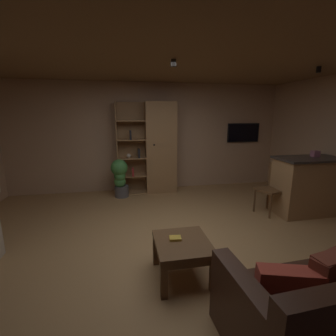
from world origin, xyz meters
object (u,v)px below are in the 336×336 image
at_px(bookshelf_cabinet, 157,149).
at_px(tissue_box, 315,154).
at_px(coffee_table, 182,249).
at_px(dining_chair, 273,186).
at_px(leather_couch, 332,310).
at_px(table_book_0, 175,238).
at_px(wall_mounted_tv, 243,133).
at_px(potted_floor_plant, 120,177).
at_px(kitchen_bar_counter, 314,185).

xyz_separation_m(bookshelf_cabinet, tissue_box, (2.70, -1.77, 0.07)).
height_order(coffee_table, dining_chair, dining_chair).
relative_size(bookshelf_cabinet, coffee_table, 3.20).
height_order(leather_couch, table_book_0, leather_couch).
relative_size(bookshelf_cabinet, wall_mounted_tv, 2.48).
bearing_deg(bookshelf_cabinet, potted_floor_plant, -162.08).
xyz_separation_m(leather_couch, wall_mounted_tv, (1.51, 4.41, 1.06)).
bearing_deg(tissue_box, potted_floor_plant, 157.48).
relative_size(bookshelf_cabinet, tissue_box, 17.62).
distance_m(coffee_table, dining_chair, 2.59).
relative_size(bookshelf_cabinet, table_book_0, 15.94).
relative_size(tissue_box, coffee_table, 0.18).
bearing_deg(bookshelf_cabinet, wall_mounted_tv, 5.24).
bearing_deg(wall_mounted_tv, leather_couch, -108.84).
height_order(coffee_table, wall_mounted_tv, wall_mounted_tv).
relative_size(bookshelf_cabinet, kitchen_bar_counter, 1.42).
distance_m(bookshelf_cabinet, coffee_table, 3.26).
xyz_separation_m(coffee_table, potted_floor_plant, (-0.71, 2.90, 0.13)).
bearing_deg(dining_chair, leather_couch, -114.94).
bearing_deg(kitchen_bar_counter, leather_couch, -128.90).
distance_m(tissue_box, table_book_0, 3.31).
height_order(kitchen_bar_counter, wall_mounted_tv, wall_mounted_tv).
bearing_deg(table_book_0, bookshelf_cabinet, 85.56).
relative_size(kitchen_bar_counter, wall_mounted_tv, 1.74).
bearing_deg(bookshelf_cabinet, table_book_0, -94.44).
xyz_separation_m(bookshelf_cabinet, dining_chair, (1.95, -1.70, -0.52)).
height_order(leather_couch, potted_floor_plant, potted_floor_plant).
xyz_separation_m(tissue_box, wall_mounted_tv, (-0.41, 1.98, 0.25)).
height_order(bookshelf_cabinet, dining_chair, bookshelf_cabinet).
bearing_deg(tissue_box, bookshelf_cabinet, 146.78).
distance_m(bookshelf_cabinet, wall_mounted_tv, 2.33).
height_order(kitchen_bar_counter, potted_floor_plant, kitchen_bar_counter).
height_order(bookshelf_cabinet, table_book_0, bookshelf_cabinet).
bearing_deg(leather_couch, potted_floor_plant, 113.05).
height_order(potted_floor_plant, wall_mounted_tv, wall_mounted_tv).
xyz_separation_m(kitchen_bar_counter, potted_floor_plant, (-3.57, 1.56, -0.06)).
bearing_deg(tissue_box, wall_mounted_tv, 101.61).
distance_m(potted_floor_plant, wall_mounted_tv, 3.33).
xyz_separation_m(kitchen_bar_counter, coffee_table, (-2.86, -1.34, -0.19)).
distance_m(coffee_table, potted_floor_plant, 2.99).
height_order(bookshelf_cabinet, kitchen_bar_counter, bookshelf_cabinet).
relative_size(potted_floor_plant, wall_mounted_tv, 1.02).
relative_size(leather_couch, table_book_0, 12.70).
bearing_deg(dining_chair, tissue_box, -4.91).
xyz_separation_m(leather_couch, coffee_table, (-0.96, 1.02, 0.04)).
bearing_deg(leather_couch, table_book_0, 133.61).
relative_size(leather_couch, coffee_table, 2.55).
bearing_deg(tissue_box, coffee_table, -153.81).
height_order(tissue_box, table_book_0, tissue_box).
bearing_deg(kitchen_bar_counter, bookshelf_cabinet, 145.53).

